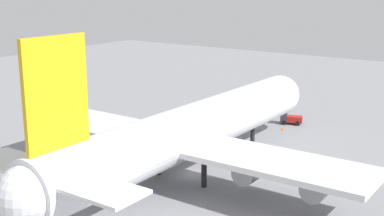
# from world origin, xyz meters

# --- Properties ---
(ground_plane) EXTENTS (233.97, 233.97, 0.00)m
(ground_plane) POSITION_xyz_m (0.00, 0.00, 0.00)
(ground_plane) COLOR gray
(cargo_airplane) EXTENTS (58.49, 49.73, 20.37)m
(cargo_airplane) POSITION_xyz_m (-0.02, 0.00, 6.14)
(cargo_airplane) COLOR silver
(cargo_airplane) RESTS_ON ground_plane
(pushback_tractor) EXTENTS (5.08, 3.57, 2.17)m
(pushback_tractor) POSITION_xyz_m (25.01, 16.98, 1.05)
(pushback_tractor) COLOR #2D5193
(pushback_tractor) RESTS_ON ground_plane
(catering_truck) EXTENTS (3.23, 4.27, 2.30)m
(catering_truck) POSITION_xyz_m (30.82, -0.02, 1.06)
(catering_truck) COLOR #333338
(catering_truck) RESTS_ON ground_plane
(safety_cone_nose) EXTENTS (0.39, 0.39, 0.56)m
(safety_cone_nose) POSITION_xyz_m (26.32, -0.77, 0.28)
(safety_cone_nose) COLOR orange
(safety_cone_nose) RESTS_ON ground_plane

